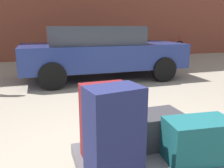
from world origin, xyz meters
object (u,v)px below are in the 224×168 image
Objects in this scene: suitcase_navy_front_right at (114,133)px; duffel_bag_teal_stacked_top at (198,140)px; bicycle_leaning at (172,49)px; duffel_bag_charcoal_rear_right at (149,129)px; luggage_cart at (153,159)px; bollard_kerb_mid at (168,55)px; parked_car at (101,51)px; suitcase_maroon_front_left at (104,121)px; bollard_kerb_near at (133,57)px.

suitcase_navy_front_right is 1.27× the size of duffel_bag_teal_stacked_top.
duffel_bag_teal_stacked_top is 9.47m from bicycle_leaning.
duffel_bag_charcoal_rear_right is 1.16× the size of duffel_bag_teal_stacked_top.
suitcase_navy_front_right reaches higher than luggage_cart.
bollard_kerb_mid is at bearing 47.03° from suitcase_navy_front_right.
luggage_cart is at bearing -99.65° from parked_car.
duffel_bag_charcoal_rear_right is 0.15× the size of parked_car.
suitcase_maroon_front_left reaches higher than bicycle_leaning.
parked_car is (0.75, 4.42, 0.27)m from duffel_bag_charcoal_rear_right.
parked_car reaches higher than suitcase_navy_front_right.
suitcase_navy_front_right reaches higher than duffel_bag_charcoal_rear_right.
suitcase_maroon_front_left is 1.14× the size of bollard_kerb_mid.
suitcase_maroon_front_left is 0.80m from duffel_bag_teal_stacked_top.
luggage_cart is at bearing 151.09° from duffel_bag_teal_stacked_top.
suitcase_maroon_front_left reaches higher than bollard_kerb_mid.
duffel_bag_charcoal_rear_right is at bearing -111.96° from bollard_kerb_near.
luggage_cart is 0.27m from duffel_bag_charcoal_rear_right.
suitcase_navy_front_right reaches higher than bicycle_leaning.
luggage_cart is 2.12× the size of suitcase_maroon_front_left.
parked_car is (1.22, 4.78, 0.07)m from suitcase_navy_front_right.
luggage_cart is 0.65m from suitcase_navy_front_right.
luggage_cart is 2.48× the size of duffel_bag_teal_stacked_top.
luggage_cart is 2.14× the size of duffel_bag_charcoal_rear_right.
parked_car is at bearing 80.35° from luggage_cart.
bollard_kerb_mid is at bearing 57.81° from luggage_cart.
parked_car is at bearing 66.75° from suitcase_navy_front_right.
bollard_kerb_near is at bearing 62.12° from suitcase_maroon_front_left.
bollard_kerb_mid is at bearing 0.00° from bollard_kerb_near.
duffel_bag_teal_stacked_top is at bearing -8.76° from suitcase_navy_front_right.
bollard_kerb_mid is (3.27, 1.87, -0.48)m from parked_car.
duffel_bag_teal_stacked_top is 0.33× the size of bicycle_leaning.
bollard_kerb_near is at bearing 46.41° from parked_car.
bollard_kerb_near is at bearing 77.20° from duffel_bag_teal_stacked_top.
suitcase_navy_front_right is 1.24× the size of bollard_kerb_mid.
bollard_kerb_mid is (3.75, 6.64, -0.24)m from duffel_bag_teal_stacked_top.
duffel_bag_teal_stacked_top is 7.02m from bollard_kerb_near.
parked_car reaches higher than duffel_bag_teal_stacked_top.
bollard_kerb_near is 1.00× the size of bollard_kerb_mid.
suitcase_navy_front_right is at bearing -142.92° from duffel_bag_charcoal_rear_right.
bollard_kerb_mid is at bearing 29.73° from parked_car.
luggage_cart is 1.95× the size of suitcase_navy_front_right.
suitcase_maroon_front_left is at bearing 167.21° from luggage_cart.
parked_car is (0.78, 4.57, 0.49)m from luggage_cart.
parked_car is 3.80m from bollard_kerb_mid.
suitcase_maroon_front_left reaches higher than bollard_kerb_near.
bicycle_leaning is (4.38, 3.35, -0.39)m from parked_car.
duffel_bag_charcoal_rear_right is 1.13× the size of bollard_kerb_mid.
duffel_bag_charcoal_rear_right is 0.45m from duffel_bag_teal_stacked_top.
duffel_bag_charcoal_rear_right is at bearing -123.47° from bicycle_leaning.
duffel_bag_charcoal_rear_right is 4.49m from parked_car.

